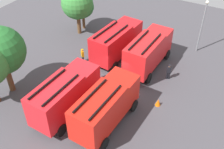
# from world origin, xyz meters

# --- Properties ---
(ground_plane) EXTENTS (47.30, 47.30, 0.00)m
(ground_plane) POSITION_xyz_m (0.00, 0.00, 0.00)
(ground_plane) COLOR #423F44
(fire_truck_0) EXTENTS (7.30, 3.00, 3.88)m
(fire_truck_0) POSITION_xyz_m (-4.58, -2.01, 2.15)
(fire_truck_0) COLOR red
(fire_truck_0) RESTS_ON ground
(fire_truck_1) EXTENTS (7.28, 2.96, 3.88)m
(fire_truck_1) POSITION_xyz_m (4.51, -1.81, 2.15)
(fire_truck_1) COLOR red
(fire_truck_1) RESTS_ON ground
(fire_truck_2) EXTENTS (7.28, 2.96, 3.88)m
(fire_truck_2) POSITION_xyz_m (-5.11, 1.71, 2.15)
(fire_truck_2) COLOR red
(fire_truck_2) RESTS_ON ground
(fire_truck_3) EXTENTS (7.37, 3.23, 3.88)m
(fire_truck_3) POSITION_xyz_m (4.58, 2.02, 2.15)
(fire_truck_3) COLOR red
(fire_truck_3) RESTS_ON ground
(firefighter_0) EXTENTS (0.38, 0.48, 1.75)m
(firefighter_0) POSITION_xyz_m (2.90, 0.08, 0.99)
(firefighter_0) COLOR black
(firefighter_0) RESTS_ON ground
(firefighter_1) EXTENTS (0.41, 0.48, 1.74)m
(firefighter_1) POSITION_xyz_m (3.76, -4.49, 0.98)
(firefighter_1) COLOR black
(firefighter_1) RESTS_ON ground
(firefighter_2) EXTENTS (0.45, 0.48, 1.65)m
(firefighter_2) POSITION_xyz_m (1.94, 4.80, 0.92)
(firefighter_2) COLOR black
(firefighter_2) RESTS_ON ground
(tree_1) EXTENTS (4.37, 4.37, 6.77)m
(tree_1) POSITION_xyz_m (-5.32, 8.24, 4.55)
(tree_1) COLOR brown
(tree_1) RESTS_ON ground
(tree_2) EXTENTS (3.90, 3.90, 6.05)m
(tree_2) POSITION_xyz_m (7.05, 8.81, 4.07)
(tree_2) COLOR brown
(tree_2) RESTS_ON ground
(tree_3) EXTENTS (2.90, 2.90, 4.50)m
(tree_3) POSITION_xyz_m (8.47, 9.07, 3.03)
(tree_3) COLOR brown
(tree_3) RESTS_ON ground
(traffic_cone_0) EXTENTS (0.46, 0.46, 0.66)m
(traffic_cone_0) POSITION_xyz_m (4.74, 3.84, 0.33)
(traffic_cone_0) COLOR #F2600C
(traffic_cone_0) RESTS_ON ground
(traffic_cone_1) EXTENTS (0.40, 0.40, 0.58)m
(traffic_cone_1) POSITION_xyz_m (-0.63, 5.05, 0.29)
(traffic_cone_1) COLOR #F2600C
(traffic_cone_1) RESTS_ON ground
(traffic_cone_2) EXTENTS (0.51, 0.51, 0.73)m
(traffic_cone_2) POSITION_xyz_m (-0.35, -5.04, 0.36)
(traffic_cone_2) COLOR #F2600C
(traffic_cone_2) RESTS_ON ground
(lamppost) EXTENTS (0.36, 0.36, 6.23)m
(lamppost) POSITION_xyz_m (10.39, -5.61, 3.68)
(lamppost) COLOR slate
(lamppost) RESTS_ON ground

